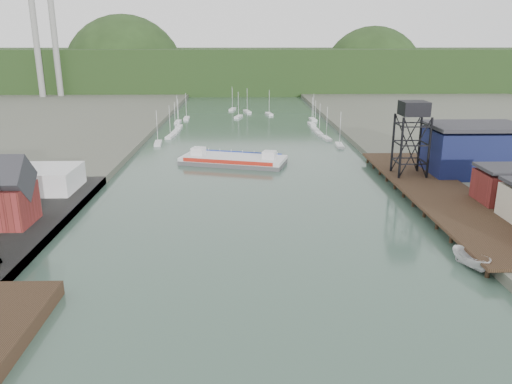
{
  "coord_description": "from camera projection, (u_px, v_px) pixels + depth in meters",
  "views": [
    {
      "loc": [
        -1.6,
        -47.71,
        30.2
      ],
      "look_at": [
        0.8,
        39.16,
        4.0
      ],
      "focal_mm": 35.0,
      "sensor_mm": 36.0,
      "label": 1
    }
  ],
  "objects": [
    {
      "name": "white_shed",
      "position": [
        32.0,
        179.0,
        100.0
      ],
      "size": [
        18.0,
        12.0,
        4.5
      ],
      "primitive_type": "cube",
      "color": "silver",
      "rests_on": "west_quay"
    },
    {
      "name": "distant_hills",
      "position": [
        238.0,
        72.0,
        339.73
      ],
      "size": [
        500.0,
        120.0,
        80.0
      ],
      "color": "#1E3116",
      "rests_on": "ground"
    },
    {
      "name": "motorboat",
      "position": [
        471.0,
        260.0,
        68.99
      ],
      "size": [
        4.51,
        7.11,
        2.57
      ],
      "primitive_type": "imported",
      "rotation": [
        0.0,
        0.0,
        0.33
      ],
      "color": "silver",
      "rests_on": "ground"
    },
    {
      "name": "blue_shed",
      "position": [
        474.0,
        150.0,
        111.13
      ],
      "size": [
        20.5,
        14.5,
        11.3
      ],
      "color": "#0D1439",
      "rests_on": "east_land"
    },
    {
      "name": "lift_tower",
      "position": [
        414.0,
        113.0,
        106.34
      ],
      "size": [
        6.5,
        6.5,
        16.0
      ],
      "color": "black",
      "rests_on": "east_pier"
    },
    {
      "name": "chain_ferry",
      "position": [
        233.0,
        160.0,
        128.53
      ],
      "size": [
        28.32,
        17.45,
        3.81
      ],
      "rotation": [
        0.0,
        0.0,
        -0.28
      ],
      "color": "#4E4F51",
      "rests_on": "ground"
    },
    {
      "name": "marina_sailboats",
      "position": [
        247.0,
        125.0,
        186.84
      ],
      "size": [
        57.71,
        92.65,
        0.9
      ],
      "color": "silver",
      "rests_on": "ground"
    },
    {
      "name": "east_pier",
      "position": [
        439.0,
        192.0,
        97.92
      ],
      "size": [
        14.0,
        70.0,
        2.45
      ],
      "color": "black",
      "rests_on": "ground"
    },
    {
      "name": "smokestacks",
      "position": [
        46.0,
        42.0,
        265.47
      ],
      "size": [
        11.2,
        8.2,
        60.0
      ],
      "color": "gray",
      "rests_on": "ground"
    },
    {
      "name": "ground",
      "position": [
        259.0,
        330.0,
        54.42
      ],
      "size": [
        600.0,
        600.0,
        0.0
      ],
      "primitive_type": "plane",
      "color": "#2C4438",
      "rests_on": "ground"
    }
  ]
}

